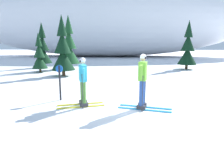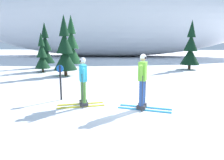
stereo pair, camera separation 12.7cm
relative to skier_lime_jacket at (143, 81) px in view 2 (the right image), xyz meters
name	(u,v)px [view 2 (the right image)]	position (x,y,z in m)	size (l,w,h in m)	color
ground_plane	(129,109)	(-0.44, -0.07, -0.95)	(120.00, 120.00, 0.00)	white
skier_lime_jacket	(143,81)	(0.00, 0.00, 0.00)	(1.81, 0.79, 1.83)	#2893CC
skier_cyan_jacket	(83,81)	(-2.04, 0.17, -0.06)	(1.69, 0.92, 1.70)	gold
pine_tree_far_left	(45,49)	(-7.99, 10.99, 0.72)	(1.54, 1.54, 4.00)	#47301E
pine_tree_left	(42,56)	(-7.05, 8.11, 0.28)	(1.14, 1.14, 2.96)	#47301E
pine_tree_center_left	(72,46)	(-5.43, 10.47, 0.93)	(1.74, 1.74, 4.51)	#47301E
pine_tree_center_right	(65,51)	(-4.76, 6.58, 0.72)	(1.55, 1.55, 4.01)	#47301E
pine_tree_right	(191,49)	(4.54, 10.80, 0.74)	(1.56, 1.56, 4.04)	#47301E
snow_ridge_background	(109,20)	(-3.93, 27.18, 4.93)	(46.11, 16.35, 11.77)	white
trail_marker_post	(60,80)	(-3.07, 0.81, -0.18)	(0.28, 0.07, 1.36)	black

